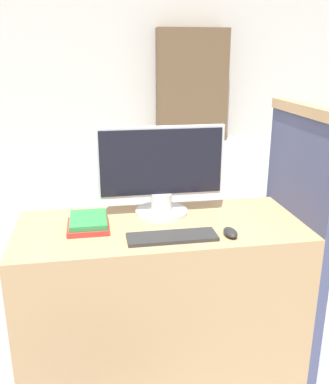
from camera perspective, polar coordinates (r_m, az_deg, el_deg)
The scene contains 8 objects.
wall_back at distance 7.81m, azimuth -8.06°, elevation 16.98°, with size 12.00×0.06×2.80m.
desk at distance 2.19m, azimuth -0.52°, elevation -13.76°, with size 1.34×0.59×0.77m.
carrel_divider at distance 2.28m, azimuth 16.93°, elevation -5.28°, with size 0.07×0.64×1.31m.
monitor at distance 2.08m, azimuth -0.44°, elevation 2.61°, with size 0.62×0.26×0.44m.
keyboard at distance 1.86m, azimuth 1.01°, elevation -6.01°, with size 0.39×0.13×0.02m.
mouse at distance 1.91m, azimuth 8.78°, elevation -5.35°, with size 0.06×0.11×0.03m.
book_stack at distance 2.00m, azimuth -10.12°, elevation -4.09°, with size 0.19×0.23×0.05m.
bookshelf_far at distance 7.80m, azimuth 3.68°, elevation 13.93°, with size 1.25×0.32×1.93m.
Camera 1 is at (-0.30, -1.54, 1.54)m, focal length 40.00 mm.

